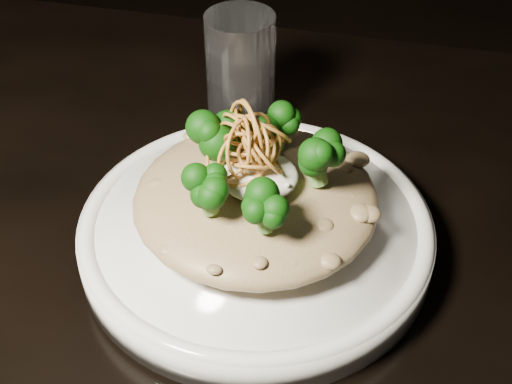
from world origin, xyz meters
TOP-DOWN VIEW (x-y plane):
  - table at (0.00, 0.00)m, footprint 1.10×0.80m
  - plate at (-0.01, 0.05)m, footprint 0.26×0.26m
  - risotto at (-0.01, 0.05)m, footprint 0.18×0.18m
  - broccoli at (-0.01, 0.05)m, footprint 0.12×0.12m
  - cheese at (-0.00, 0.05)m, footprint 0.05×0.05m
  - shallots at (-0.01, 0.06)m, footprint 0.05×0.05m
  - drinking_glass at (-0.06, 0.21)m, footprint 0.07×0.07m

SIDE VIEW (x-z plane):
  - table at x=0.00m, z-range 0.29..1.04m
  - plate at x=-0.01m, z-range 0.75..0.78m
  - risotto at x=-0.01m, z-range 0.78..0.82m
  - drinking_glass at x=-0.06m, z-range 0.75..0.86m
  - cheese at x=0.00m, z-range 0.82..0.83m
  - broccoli at x=-0.01m, z-range 0.82..0.86m
  - shallots at x=-0.01m, z-range 0.83..0.86m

